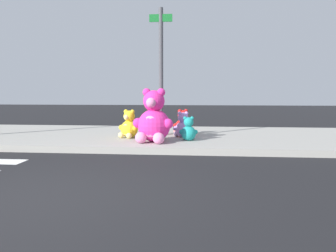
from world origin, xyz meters
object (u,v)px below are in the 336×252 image
(plush_lavender, at_px, (183,127))
(plush_yellow, at_px, (129,126))
(plush_lime, at_px, (149,128))
(plush_red, at_px, (182,124))
(plush_teal, at_px, (188,131))
(sign_pole, at_px, (161,70))
(plush_pink_large, at_px, (154,121))

(plush_lavender, xyz_separation_m, plush_yellow, (-1.37, -0.24, 0.02))
(plush_lime, bearing_deg, plush_lavender, -5.87)
(plush_red, height_order, plush_lime, plush_red)
(plush_teal, xyz_separation_m, plush_yellow, (-1.54, 0.36, 0.05))
(plush_yellow, bearing_deg, plush_teal, -13.23)
(sign_pole, distance_m, plush_lavender, 1.56)
(plush_lavender, relative_size, plush_yellow, 0.92)
(sign_pole, relative_size, plush_red, 4.57)
(plush_lime, relative_size, plush_lavender, 0.77)
(plush_teal, relative_size, plush_lime, 1.14)
(plush_pink_large, bearing_deg, plush_lime, 105.00)
(plush_teal, distance_m, plush_lavender, 0.63)
(plush_lime, distance_m, plush_lavender, 0.91)
(plush_pink_large, xyz_separation_m, plush_yellow, (-0.73, 0.66, -0.21))
(plush_pink_large, distance_m, plush_lime, 1.08)
(sign_pole, bearing_deg, plush_lime, 132.35)
(plush_pink_large, bearing_deg, sign_pole, 79.43)
(plush_lime, relative_size, plush_yellow, 0.71)
(sign_pole, bearing_deg, plush_pink_large, -100.57)
(plush_yellow, bearing_deg, sign_pole, -5.29)
(plush_pink_large, xyz_separation_m, plush_red, (0.60, 1.45, -0.22))
(plush_red, distance_m, plush_lavender, 0.54)
(plush_pink_large, bearing_deg, plush_yellow, 137.76)
(plush_lavender, height_order, plush_yellow, plush_yellow)
(plush_red, relative_size, plush_lavender, 1.05)
(plush_red, relative_size, plush_lime, 1.37)
(plush_lavender, bearing_deg, plush_pink_large, -125.01)
(sign_pole, distance_m, plush_teal, 1.65)
(plush_lime, bearing_deg, sign_pole, -47.65)
(plush_lavender, bearing_deg, sign_pole, -148.60)
(plush_pink_large, height_order, plush_teal, plush_pink_large)
(plush_pink_large, bearing_deg, plush_lavender, 54.99)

